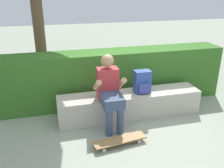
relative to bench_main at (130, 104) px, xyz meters
The scene contains 6 objects.
ground_plane 0.45m from the bench_main, 90.00° to the right, with size 24.00×24.00×0.00m, color gray.
bench_main is the anchor object (origin of this frame).
person_skater 0.63m from the bench_main, 152.67° to the right, with size 0.49×0.62×1.18m.
skateboard_near_person 0.93m from the bench_main, 117.00° to the right, with size 0.82×0.31×0.09m.
backpack_on_bench 0.47m from the bench_main, ahead, with size 0.28×0.23×0.40m.
hedge_row 0.73m from the bench_main, 99.16° to the left, with size 4.35×0.56×1.04m.
Camera 1 is at (-1.30, -3.39, 2.20)m, focal length 39.89 mm.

